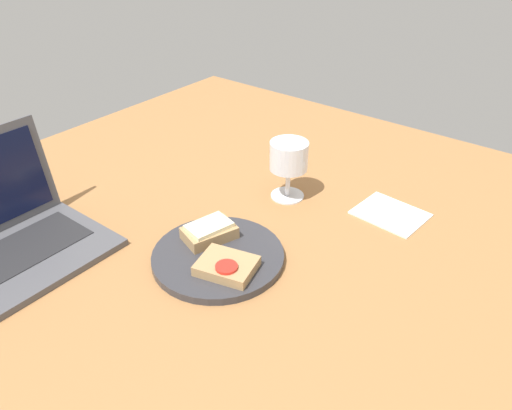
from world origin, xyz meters
TOP-DOWN VIEW (x-y plane):
  - wooden_table at (0.00, 0.00)cm, footprint 140.00×140.00cm
  - plate at (-11.87, -5.27)cm, footprint 25.09×25.09cm
  - sandwich_with_cheese at (-9.21, -0.72)cm, footprint 11.46×9.35cm
  - sandwich_with_tomato at (-14.61, -9.87)cm, footprint 10.27×11.82cm
  - wine_glass at (15.28, -2.31)cm, footprint 8.50×8.50cm
  - laptop at (-34.71, 27.91)cm, footprint 30.92×25.96cm
  - napkin at (22.78, -24.32)cm, footprint 12.89×15.15cm

SIDE VIEW (x-z plane):
  - wooden_table at x=0.00cm, z-range 0.00..3.00cm
  - napkin at x=22.78cm, z-range 3.00..3.40cm
  - plate at x=-11.87cm, z-range 3.00..4.54cm
  - sandwich_with_tomato at x=-14.61cm, z-range 4.33..6.79cm
  - sandwich_with_cheese at x=-9.21cm, z-range 4.44..7.77cm
  - laptop at x=-34.71cm, z-range -3.05..18.18cm
  - wine_glass at x=15.28cm, z-range 6.02..19.63cm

